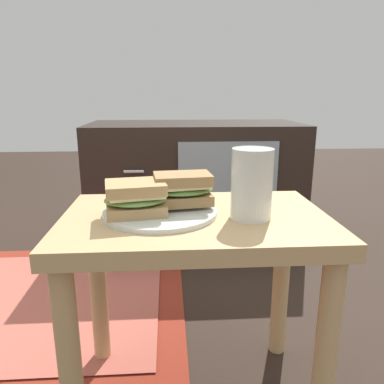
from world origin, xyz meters
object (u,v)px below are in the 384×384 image
object	(u,v)px
sandwich_back	(183,189)
beer_glass	(252,185)
tv_cabinet	(195,185)
sandwich_front	(136,198)
plate	(160,212)

from	to	relation	value
sandwich_back	beer_glass	world-z (taller)	beer_glass
sandwich_back	beer_glass	distance (m)	0.15
tv_cabinet	sandwich_back	xyz separation A→B (m)	(-0.10, -0.92, 0.22)
sandwich_front	sandwich_back	xyz separation A→B (m)	(0.10, 0.04, 0.01)
tv_cabinet	beer_glass	xyz separation A→B (m)	(0.04, -0.97, 0.24)
plate	sandwich_back	world-z (taller)	sandwich_back
tv_cabinet	plate	bearing A→B (deg)	-98.79
tv_cabinet	beer_glass	distance (m)	1.00
plate	sandwich_front	world-z (taller)	sandwich_front
tv_cabinet	sandwich_back	bearing A→B (deg)	-96.00
tv_cabinet	beer_glass	bearing A→B (deg)	-87.62
sandwich_front	sandwich_back	world-z (taller)	sandwich_back
tv_cabinet	sandwich_front	size ratio (longest dim) A/B	6.78
sandwich_front	beer_glass	world-z (taller)	beer_glass
beer_glass	sandwich_back	bearing A→B (deg)	157.99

